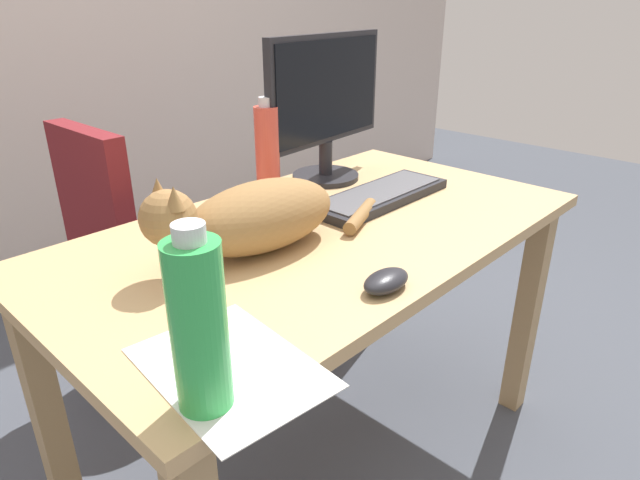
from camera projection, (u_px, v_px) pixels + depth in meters
ground_plane at (321, 455)px, 1.61m from camera, size 8.00×8.00×0.00m
desk at (322, 268)px, 1.36m from camera, size 1.32×0.73×0.73m
office_chair at (149, 278)px, 1.80m from camera, size 0.48×0.48×0.91m
monitor at (326, 103)px, 1.57m from camera, size 0.48×0.20×0.41m
keyboard at (379, 196)px, 1.48m from camera, size 0.44×0.15×0.03m
cat at (253, 216)px, 1.16m from camera, size 0.61×0.22×0.20m
computer_mouse at (386, 281)px, 1.02m from camera, size 0.11×0.06×0.04m
paper_sheet at (230, 367)px, 0.81m from camera, size 0.24×0.32×0.00m
water_bottle at (199, 326)px, 0.69m from camera, size 0.07×0.07×0.26m
spray_bottle at (267, 153)px, 1.44m from camera, size 0.06×0.06×0.27m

